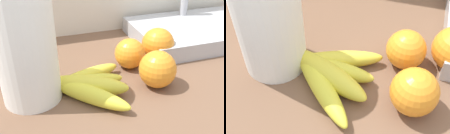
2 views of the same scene
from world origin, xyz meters
The scene contains 5 objects.
wall_back centered at (0.00, 0.34, 0.65)m, with size 2.36×0.06×1.30m, color silver.
banana_bunch centered at (-0.19, -0.02, 0.93)m, with size 0.18×0.19×0.04m.
orange_center centered at (-0.06, 0.06, 0.95)m, with size 0.07×0.07×0.07m, color orange.
orange_back_right centered at (-0.03, -0.04, 0.95)m, with size 0.08×0.08×0.08m, color orange.
paper_towel_roll centered at (-0.29, 0.00, 1.04)m, with size 0.12×0.12×0.27m.
Camera 2 is at (-0.07, -0.39, 1.39)m, focal length 53.57 mm.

